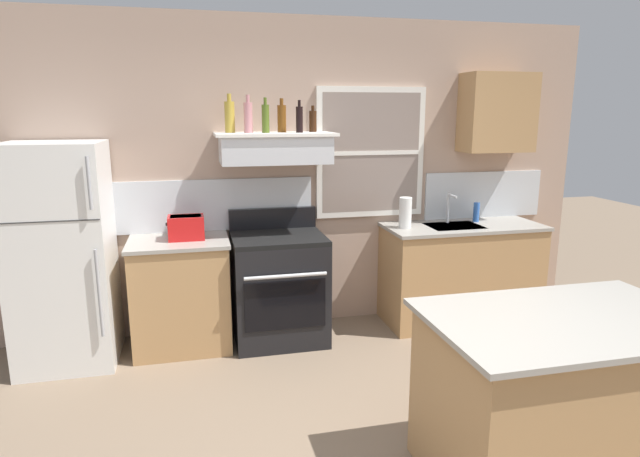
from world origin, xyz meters
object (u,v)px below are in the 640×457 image
Objects in this scene: bottle_olive_oil_square at (266,118)px; kitchen_island at (560,399)px; bottle_amber_wine at (282,118)px; paper_towel_roll at (405,213)px; stove_range at (279,287)px; bottle_balsamic_dark at (299,119)px; toaster at (186,227)px; bottle_champagne_gold_foil at (230,116)px; bottle_brown_stout at (313,121)px; bottle_rose_pink at (248,117)px; dish_soap_bottle at (476,212)px; refrigerator at (63,255)px.

kitchen_island is at bearing -60.89° from bottle_olive_oil_square.
bottle_amber_wine is 1.34m from paper_towel_roll.
stove_range is 1.27m from paper_towel_roll.
paper_towel_roll reaches higher than stove_range.
stove_range is at bearing 118.14° from kitchen_island.
bottle_balsamic_dark is at bearing 179.48° from paper_towel_roll.
toaster is at bearing -172.44° from bottle_amber_wine.
bottle_brown_stout is (0.68, 0.01, -0.04)m from bottle_champagne_gold_foil.
bottle_rose_pink is 1.15× the size of bottle_balsamic_dark.
toaster is at bearing -179.77° from bottle_balsamic_dark.
bottle_champagne_gold_foil is 1.03× the size of bottle_rose_pink.
bottle_olive_oil_square is at bearing -13.97° from bottle_rose_pink.
bottle_amber_wine reaches higher than stove_range.
dish_soap_bottle is (1.96, 0.08, -0.86)m from bottle_olive_oil_square.
stove_range is 1.40m from bottle_amber_wine.
bottle_champagne_gold_foil is at bearing 156.00° from bottle_rose_pink.
bottle_champagne_gold_foil is 0.22× the size of kitchen_island.
toaster is 1.35m from bottle_brown_stout.
bottle_rose_pink is 1.09× the size of bottle_amber_wine.
bottle_brown_stout is at bearing 25.23° from stove_range.
bottle_champagne_gold_foil reaches higher than dish_soap_bottle.
kitchen_island is at bearing -49.17° from toaster.
bottle_rose_pink reaches higher than bottle_olive_oil_square.
bottle_balsamic_dark is 0.18m from bottle_brown_stout.
bottle_olive_oil_square is at bearing 179.27° from paper_towel_roll.
bottle_olive_oil_square is (-0.08, 0.05, 1.40)m from stove_range.
refrigerator is 6.23× the size of bottle_amber_wine.
bottle_champagne_gold_foil is 1.70× the size of dish_soap_bottle.
bottle_olive_oil_square is 1.28× the size of bottle_brown_stout.
toaster is 0.95m from bottle_champagne_gold_foil.
bottle_balsamic_dark is (0.20, 0.05, 1.39)m from stove_range.
bottle_balsamic_dark is at bearing -140.72° from bottle_brown_stout.
bottle_olive_oil_square is at bearing -177.53° from dish_soap_bottle.
stove_range is at bearing 0.80° from refrigerator.
bottle_rose_pink reaches higher than paper_towel_roll.
dish_soap_bottle is (2.09, 0.05, -0.87)m from bottle_rose_pink.
bottle_rose_pink is at bearing 166.03° from bottle_olive_oil_square.
bottle_balsamic_dark reaches higher than kitchen_island.
bottle_amber_wine is at bearing 64.55° from stove_range.
bottle_rose_pink reaches higher than dish_soap_bottle.
bottle_brown_stout is (1.98, 0.18, 0.99)m from refrigerator.
bottle_rose_pink is 1.65× the size of dish_soap_bottle.
paper_towel_roll is at bearing -0.15° from toaster.
bottle_olive_oil_square is at bearing 2.76° from refrigerator.
bottle_brown_stout is at bearing 14.28° from bottle_olive_oil_square.
stove_range is at bearing -178.11° from paper_towel_roll.
paper_towel_roll is at bearing -2.07° from bottle_rose_pink.
refrigerator is 1.87m from bottle_olive_oil_square.
bottle_amber_wine is 1.01× the size of paper_towel_roll.
dish_soap_bottle is (1.88, 0.14, 0.54)m from stove_range.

